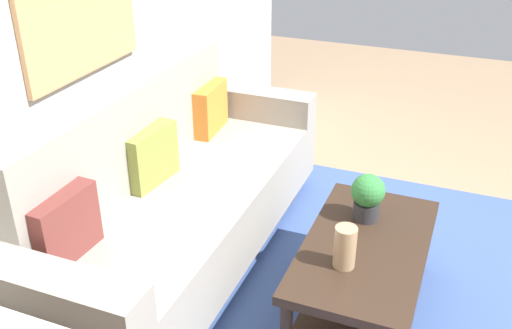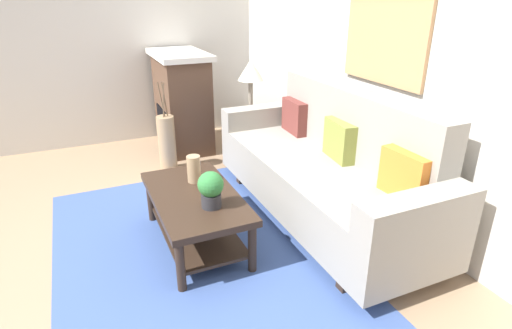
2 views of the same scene
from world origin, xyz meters
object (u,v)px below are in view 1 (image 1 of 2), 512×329
(couch, at_px, (173,199))
(throw_pillow_orange, at_px, (210,108))
(potted_plant_tabletop, at_px, (368,196))
(coffee_table, at_px, (364,262))
(throw_pillow_maroon, at_px, (64,226))
(tabletop_vase, at_px, (345,247))
(throw_pillow_olive, at_px, (151,156))

(couch, height_order, throw_pillow_orange, couch)
(couch, bearing_deg, throw_pillow_orange, 9.41)
(potted_plant_tabletop, bearing_deg, coffee_table, -166.86)
(throw_pillow_maroon, relative_size, throw_pillow_orange, 1.00)
(couch, relative_size, potted_plant_tabletop, 9.08)
(tabletop_vase, bearing_deg, throw_pillow_olive, 78.54)
(throw_pillow_maroon, height_order, potted_plant_tabletop, throw_pillow_maroon)
(tabletop_vase, xyz_separation_m, potted_plant_tabletop, (0.45, -0.01, 0.03))
(throw_pillow_olive, height_order, coffee_table, throw_pillow_olive)
(throw_pillow_orange, bearing_deg, couch, -170.59)
(couch, relative_size, throw_pillow_maroon, 6.61)
(coffee_table, relative_size, tabletop_vase, 5.16)
(throw_pillow_olive, bearing_deg, tabletop_vase, -101.46)
(throw_pillow_maroon, distance_m, tabletop_vase, 1.29)
(potted_plant_tabletop, bearing_deg, throw_pillow_orange, 65.31)
(couch, xyz_separation_m, tabletop_vase, (-0.24, -1.05, 0.11))
(throw_pillow_olive, xyz_separation_m, potted_plant_tabletop, (0.21, -1.19, -0.11))
(throw_pillow_maroon, xyz_separation_m, tabletop_vase, (0.51, -1.18, -0.14))
(throw_pillow_olive, distance_m, coffee_table, 1.29)
(coffee_table, bearing_deg, throw_pillow_olive, 88.80)
(throw_pillow_olive, relative_size, throw_pillow_orange, 1.00)
(tabletop_vase, bearing_deg, throw_pillow_orange, 49.91)
(throw_pillow_orange, relative_size, coffee_table, 0.33)
(couch, xyz_separation_m, throw_pillow_orange, (0.75, 0.12, 0.25))
(throw_pillow_orange, bearing_deg, tabletop_vase, -130.09)
(throw_pillow_maroon, relative_size, coffee_table, 0.33)
(throw_pillow_maroon, relative_size, throw_pillow_olive, 1.00)
(coffee_table, bearing_deg, tabletop_vase, 163.64)
(throw_pillow_olive, bearing_deg, throw_pillow_maroon, 180.00)
(throw_pillow_maroon, distance_m, throw_pillow_olive, 0.75)
(throw_pillow_maroon, height_order, coffee_table, throw_pillow_maroon)
(throw_pillow_orange, bearing_deg, throw_pillow_olive, 180.00)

